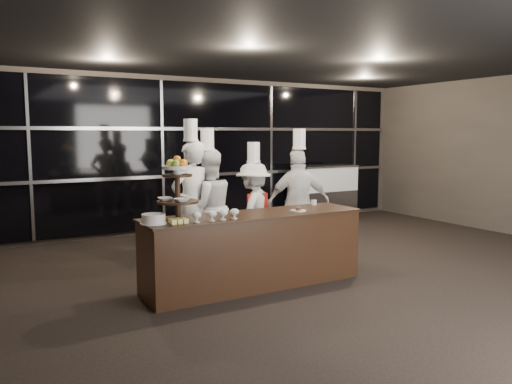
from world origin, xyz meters
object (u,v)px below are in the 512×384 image
display_stand (177,184)px  chef_a (192,203)px  buffet_counter (254,249)px  layer_cake (154,219)px  display_case (324,191)px  chef_c (254,210)px  chef_b (208,207)px  chef_d (299,202)px

display_stand → chef_a: bearing=61.0°
buffet_counter → layer_cake: bearing=-177.8°
buffet_counter → display_case: size_ratio=2.09×
layer_cake → chef_c: (1.98, 1.26, -0.22)m
chef_a → buffet_counter: bearing=-73.1°
display_stand → display_case: (4.49, 3.12, -0.65)m
buffet_counter → chef_b: 1.27m
buffet_counter → display_case: display_case is taller
display_stand → display_case: size_ratio=0.55×
display_stand → layer_cake: 0.48m
buffet_counter → display_stand: display_stand is taller
layer_cake → display_case: size_ratio=0.22×
chef_a → chef_c: bearing=2.3°
display_stand → chef_b: 1.59m
display_case → chef_d: size_ratio=0.69×
display_case → display_stand: bearing=-145.2°
display_stand → chef_d: size_ratio=0.38×
layer_cake → chef_b: (1.22, 1.26, -0.12)m
chef_c → chef_a: bearing=-177.7°
chef_a → chef_d: bearing=-7.3°
display_case → chef_b: size_ratio=0.69×
layer_cake → chef_b: chef_b is taller
display_case → chef_d: chef_d is taller
buffet_counter → chef_d: (1.33, 0.95, 0.39)m
display_stand → chef_b: size_ratio=0.38×
layer_cake → chef_c: chef_c is taller
layer_cake → chef_a: size_ratio=0.14×
display_stand → layer_cake: bearing=-170.7°
display_stand → chef_d: bearing=22.2°
chef_b → display_case: bearing=28.2°
chef_b → chef_d: (1.41, -0.26, 0.00)m
display_case → chef_a: chef_a is taller
chef_d → layer_cake: bearing=-159.2°
layer_cake → display_case: (4.80, 3.17, -0.29)m
display_case → chef_d: bearing=-134.9°
display_stand → chef_a: (0.65, 1.16, -0.41)m
chef_b → buffet_counter: bearing=-86.1°
display_stand → chef_b: chef_b is taller
chef_b → chef_c: chef_b is taller
display_case → chef_b: bearing=-151.8°
chef_a → chef_b: chef_a is taller
display_case → chef_d: (-2.16, -2.17, 0.17)m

